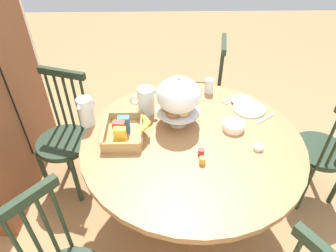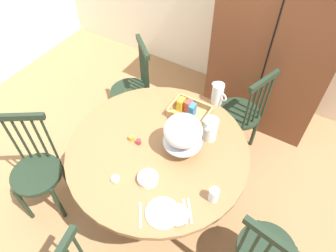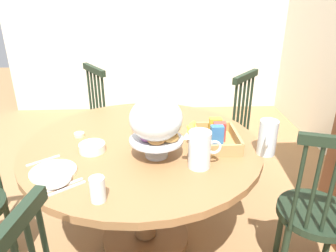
% 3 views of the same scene
% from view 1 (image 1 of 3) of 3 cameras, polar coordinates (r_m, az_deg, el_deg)
% --- Properties ---
extents(ground_plane, '(10.00, 10.00, 0.00)m').
position_cam_1_polar(ground_plane, '(2.28, 4.03, -19.06)').
color(ground_plane, '#997047').
extents(dining_table, '(1.35, 1.35, 0.74)m').
position_cam_1_polar(dining_table, '(1.94, 4.47, -6.56)').
color(dining_table, olive).
rests_on(dining_table, ground_plane).
extents(windsor_chair_facing_door, '(0.41, 0.41, 0.97)m').
position_cam_1_polar(windsor_chair_facing_door, '(2.40, 27.58, -4.57)').
color(windsor_chair_facing_door, '#1E2D1E').
rests_on(windsor_chair_facing_door, ground_plane).
extents(windsor_chair_far_side, '(0.41, 0.41, 0.97)m').
position_cam_1_polar(windsor_chair_far_side, '(2.77, 6.76, 6.09)').
color(windsor_chair_far_side, '#1E2D1E').
rests_on(windsor_chair_far_side, ground_plane).
extents(windsor_chair_host_seat, '(0.43, 0.43, 0.97)m').
position_cam_1_polar(windsor_chair_host_seat, '(2.36, -19.12, -2.58)').
color(windsor_chair_host_seat, '#1E2D1E').
rests_on(windsor_chair_host_seat, ground_plane).
extents(pastry_stand_with_dome, '(0.28, 0.28, 0.34)m').
position_cam_1_polar(pastry_stand_with_dome, '(1.82, 2.03, 5.55)').
color(pastry_stand_with_dome, silver).
rests_on(pastry_stand_with_dome, dining_table).
extents(orange_juice_pitcher, '(0.11, 0.19, 0.19)m').
position_cam_1_polar(orange_juice_pitcher, '(1.98, -4.27, 4.63)').
color(orange_juice_pitcher, silver).
rests_on(orange_juice_pitcher, dining_table).
extents(milk_pitcher, '(0.17, 0.10, 0.19)m').
position_cam_1_polar(milk_pitcher, '(1.94, -15.47, 2.51)').
color(milk_pitcher, silver).
rests_on(milk_pitcher, dining_table).
extents(cereal_basket, '(0.32, 0.30, 0.12)m').
position_cam_1_polar(cereal_basket, '(1.81, -8.19, -0.87)').
color(cereal_basket, tan).
rests_on(cereal_basket, dining_table).
extents(china_plate_large, '(0.22, 0.22, 0.01)m').
position_cam_1_polar(china_plate_large, '(2.12, 15.33, 3.27)').
color(china_plate_large, white).
rests_on(china_plate_large, dining_table).
extents(china_plate_small, '(0.15, 0.15, 0.01)m').
position_cam_1_polar(china_plate_small, '(2.18, 14.07, 4.79)').
color(china_plate_small, white).
rests_on(china_plate_small, china_plate_large).
extents(cereal_bowl, '(0.14, 0.14, 0.04)m').
position_cam_1_polar(cereal_bowl, '(1.91, 12.48, 0.05)').
color(cereal_bowl, white).
rests_on(cereal_bowl, dining_table).
extents(drinking_glass, '(0.06, 0.06, 0.11)m').
position_cam_1_polar(drinking_glass, '(2.23, 7.93, 7.66)').
color(drinking_glass, silver).
rests_on(drinking_glass, dining_table).
extents(butter_dish, '(0.06, 0.06, 0.02)m').
position_cam_1_polar(butter_dish, '(1.81, 16.99, -3.97)').
color(butter_dish, beige).
rests_on(butter_dish, dining_table).
extents(jam_jar_strawberry, '(0.04, 0.04, 0.04)m').
position_cam_1_polar(jam_jar_strawberry, '(1.70, 6.39, -4.95)').
color(jam_jar_strawberry, '#B7282D').
rests_on(jam_jar_strawberry, dining_table).
extents(jam_jar_apricot, '(0.04, 0.04, 0.04)m').
position_cam_1_polar(jam_jar_apricot, '(1.65, 6.65, -6.61)').
color(jam_jar_apricot, orange).
rests_on(jam_jar_apricot, dining_table).
extents(table_knife, '(0.11, 0.15, 0.01)m').
position_cam_1_polar(table_knife, '(2.19, 12.57, 4.91)').
color(table_knife, silver).
rests_on(table_knife, dining_table).
extents(dinner_fork, '(0.11, 0.15, 0.01)m').
position_cam_1_polar(dinner_fork, '(2.21, 12.00, 5.27)').
color(dinner_fork, silver).
rests_on(dinner_fork, dining_table).
extents(soup_spoon, '(0.11, 0.15, 0.01)m').
position_cam_1_polar(soup_spoon, '(2.06, 18.22, 1.37)').
color(soup_spoon, silver).
rests_on(soup_spoon, dining_table).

